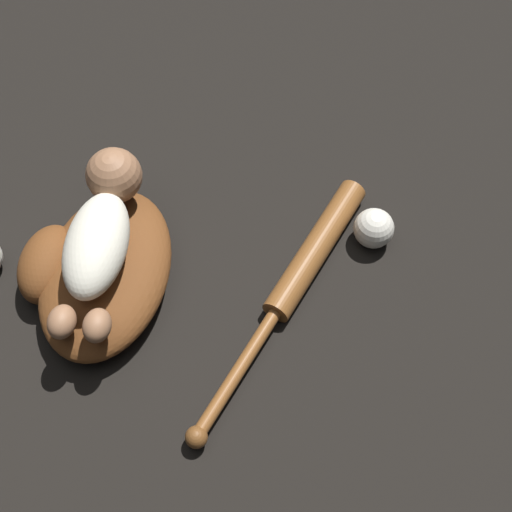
{
  "coord_description": "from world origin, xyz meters",
  "views": [
    {
      "loc": [
        -0.54,
        -0.33,
        1.11
      ],
      "look_at": [
        0.08,
        -0.27,
        0.07
      ],
      "focal_mm": 50.0,
      "sensor_mm": 36.0,
      "label": 1
    }
  ],
  "objects_px": {
    "baseball_glove": "(96,270)",
    "baseball_bat": "(301,272)",
    "baby_figure": "(101,228)",
    "baseball": "(374,228)"
  },
  "relations": [
    {
      "from": "baby_figure",
      "to": "baseball",
      "type": "relative_size",
      "value": 4.71
    },
    {
      "from": "baby_figure",
      "to": "baseball_bat",
      "type": "distance_m",
      "value": 0.35
    },
    {
      "from": "baseball_glove",
      "to": "baseball_bat",
      "type": "height_order",
      "value": "baseball_glove"
    },
    {
      "from": "baby_figure",
      "to": "baseball_bat",
      "type": "height_order",
      "value": "baby_figure"
    },
    {
      "from": "baseball_bat",
      "to": "baseball",
      "type": "xyz_separation_m",
      "value": [
        0.1,
        -0.12,
        0.01
      ]
    },
    {
      "from": "baseball_glove",
      "to": "baseball",
      "type": "xyz_separation_m",
      "value": [
        0.14,
        -0.48,
        -0.01
      ]
    },
    {
      "from": "baseball_glove",
      "to": "baseball_bat",
      "type": "xyz_separation_m",
      "value": [
        0.04,
        -0.35,
        -0.02
      ]
    },
    {
      "from": "baseball_bat",
      "to": "baseball_glove",
      "type": "bearing_deg",
      "value": 96.9
    },
    {
      "from": "baseball_glove",
      "to": "baseball",
      "type": "height_order",
      "value": "baseball_glove"
    },
    {
      "from": "baby_figure",
      "to": "baseball",
      "type": "height_order",
      "value": "baby_figure"
    }
  ]
}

